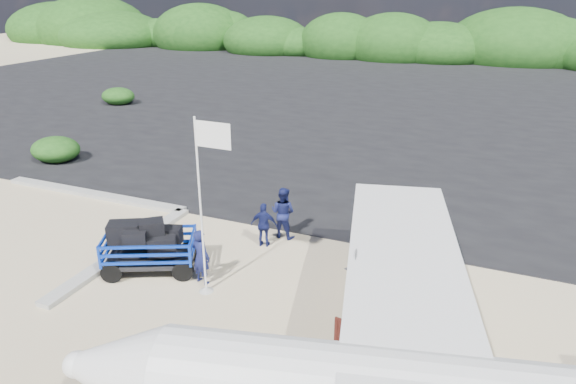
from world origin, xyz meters
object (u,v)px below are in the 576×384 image
signboard (359,370)px  crew_c (264,225)px  flagpole (206,291)px  baggage_cart (152,271)px  aircraft_small (313,80)px  crew_b (283,213)px  crew_a (201,257)px

signboard → crew_c: crew_c is taller
flagpole → signboard: (5.01, -1.51, 0.00)m
baggage_cart → aircraft_small: bearing=76.8°
crew_b → aircraft_small: 32.49m
baggage_cart → crew_a: crew_a is taller
crew_b → aircraft_small: bearing=-66.9°
baggage_cart → flagpole: 2.19m
crew_b → crew_c: size_ratio=1.19×
flagpole → crew_b: flagpole is taller
flagpole → signboard: size_ratio=3.55×
baggage_cart → crew_c: crew_c is taller
baggage_cart → crew_c: bearing=23.6°
crew_c → flagpole: bearing=71.7°
crew_b → signboard: bearing=132.6°
flagpole → signboard: 5.23m
signboard → crew_b: (-4.31, 5.60, 0.93)m
signboard → crew_b: crew_b is taller
crew_a → crew_b: crew_b is taller
baggage_cart → flagpole: bearing=-34.0°
baggage_cart → crew_a: size_ratio=1.70×
flagpole → signboard: flagpole is taller
baggage_cart → crew_b: (2.87, 3.75, 0.93)m
crew_a → crew_c: (0.74, 2.84, -0.09)m
baggage_cart → signboard: (7.17, -1.85, 0.00)m
crew_b → aircraft_small: size_ratio=0.24×
crew_b → crew_c: (-0.32, -0.88, -0.15)m
flagpole → signboard: bearing=-16.7°
flagpole → crew_b: bearing=80.3°
baggage_cart → flagpole: (2.16, -0.35, 0.00)m
crew_c → baggage_cart: bearing=36.9°
baggage_cart → crew_c: size_ratio=1.90×
crew_c → signboard: bearing=122.9°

